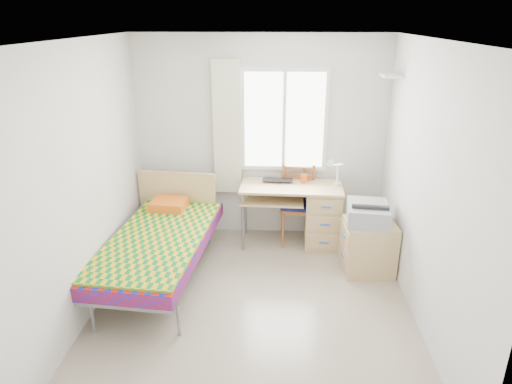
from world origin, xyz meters
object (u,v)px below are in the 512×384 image
desk (317,213)px  printer (367,213)px  bed (160,240)px  cabinet (368,247)px  chair (299,200)px

desk → printer: (0.50, -0.63, 0.29)m
bed → cabinet: (2.35, 0.24, -0.14)m
desk → chair: 0.29m
chair → cabinet: 1.11m
cabinet → printer: printer is taller
desk → printer: 0.85m
bed → desk: bearing=31.3°
cabinet → printer: (-0.04, 0.02, 0.42)m
cabinet → printer: bearing=151.4°
bed → cabinet: bearing=11.0°
chair → cabinet: (0.77, -0.75, -0.25)m
bed → desk: size_ratio=1.71×
cabinet → chair: bearing=131.7°
desk → cabinet: size_ratio=2.13×
bed → desk: bed is taller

